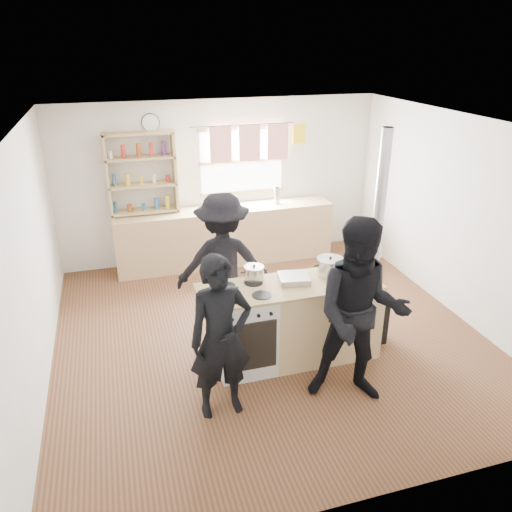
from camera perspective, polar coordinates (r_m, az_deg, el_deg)
The scene contains 14 objects.
ground at distance 6.19m, azimuth 1.38°, elevation -8.84°, with size 5.00×5.00×0.01m, color brown.
back_counter at distance 7.90m, azimuth -3.49°, elevation 2.36°, with size 3.40×0.55×0.90m, color tan.
shelving_unit at distance 7.53m, azimuth -12.95°, elevation 9.23°, with size 1.00×0.28×1.20m.
thermos at distance 7.92m, azimuth 2.40°, elevation 6.93°, with size 0.10×0.10×0.27m, color silver.
cooking_island at distance 5.54m, azimuth 4.61°, elevation -7.43°, with size 1.97×0.64×0.93m.
skillet_greens at distance 4.99m, azimuth -3.08°, elevation -4.62°, with size 0.36×0.36×0.05m.
roast_tray at distance 5.34m, azimuth 4.33°, elevation -2.54°, with size 0.36×0.34×0.07m.
stockpot_stove at distance 5.34m, azimuth -0.23°, elevation -1.96°, with size 0.22×0.22×0.18m.
stockpot_counter at distance 5.50m, azimuth 8.45°, elevation -1.21°, with size 0.30×0.30×0.22m.
bread_board at distance 5.49m, azimuth 12.50°, elevation -2.15°, with size 0.32×0.26×0.12m.
flue_heater at distance 5.91m, azimuth 13.01°, elevation -3.88°, with size 0.35×0.35×2.50m.
person_near_left at distance 4.62m, azimuth -4.05°, elevation -9.36°, with size 0.59×0.39×1.62m, color black.
person_near_right at distance 4.82m, azimuth 11.83°, elevation -6.48°, with size 0.92×0.71×1.89m, color black.
person_far at distance 5.94m, azimuth -3.79°, elevation -0.82°, with size 1.11×0.64×1.72m, color black.
Camera 1 is at (-1.61, -4.95, 3.33)m, focal length 35.00 mm.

